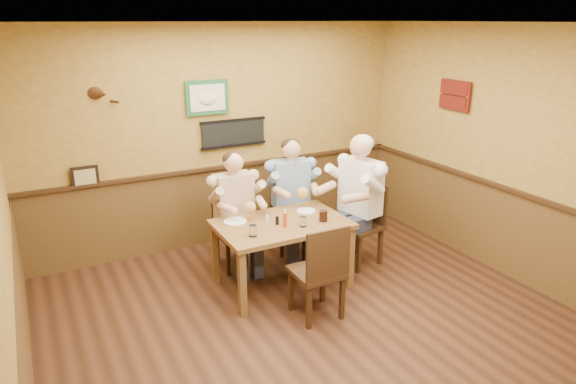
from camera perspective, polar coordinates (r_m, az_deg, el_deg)
name	(u,v)px	position (r m, az deg, el deg)	size (l,w,h in m)	color
room	(331,155)	(4.57, 4.79, 4.15)	(5.02, 5.03, 2.81)	#331B0F
dining_table	(282,230)	(5.57, -0.70, -4.24)	(1.40, 0.90, 0.75)	brown
chair_back_left	(235,232)	(6.09, -5.91, -4.43)	(0.41, 0.41, 0.89)	#3C2613
chair_back_right	(291,216)	(6.49, 0.28, -2.73)	(0.42, 0.42, 0.92)	#3C2613
chair_right_end	(359,225)	(6.18, 7.89, -3.62)	(0.46, 0.46, 1.00)	#3C2613
chair_near_side	(317,270)	(5.09, 3.19, -8.60)	(0.46, 0.46, 1.00)	#3C2613
diner_tan_shirt	(234,217)	(6.02, -5.97, -2.76)	(0.59, 0.59, 1.28)	beige
diner_blue_polo	(291,202)	(6.42, 0.29, -1.09)	(0.61, 0.61, 1.31)	#7B97B8
diner_white_elder	(360,208)	(6.10, 7.98, -1.76)	(0.66, 0.66, 1.43)	white
water_glass_left	(253,231)	(5.18, -3.92, -4.31)	(0.08, 0.08, 0.12)	silver
water_glass_mid	(303,222)	(5.41, 1.70, -3.31)	(0.07, 0.07, 0.11)	silver
cola_tumbler	(323,216)	(5.56, 3.94, -2.67)	(0.09, 0.09, 0.12)	black
hot_sauce_bottle	(285,219)	(5.38, -0.36, -3.03)	(0.04, 0.04, 0.18)	#B93813
salt_shaker	(267,219)	(5.52, -2.34, -3.00)	(0.03, 0.03, 0.08)	silver
pepper_shaker	(277,220)	(5.46, -1.21, -3.18)	(0.04, 0.04, 0.09)	black
plate_far_left	(235,221)	(5.56, -5.90, -3.27)	(0.25, 0.25, 0.02)	white
plate_far_right	(306,211)	(5.83, 2.05, -2.12)	(0.22, 0.22, 0.01)	silver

